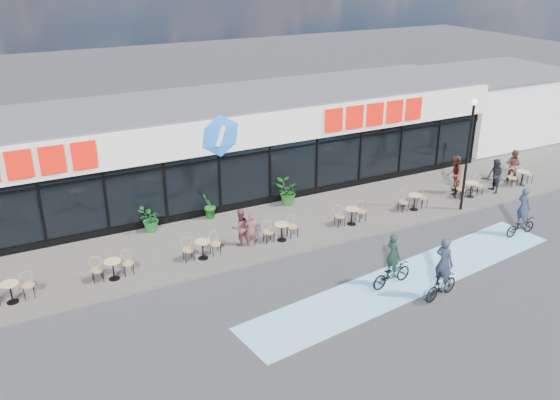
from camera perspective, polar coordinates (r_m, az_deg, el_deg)
name	(u,v)px	position (r m, az deg, el deg)	size (l,w,h in m)	color
ground	(294,286)	(21.47, 1.32, -8.24)	(120.00, 120.00, 0.00)	#28282B
sidewalk	(243,235)	(25.01, -3.57, -3.37)	(44.00, 5.00, 0.10)	#524F48
bike_lane	(409,279)	(22.38, 12.32, -7.40)	(14.00, 2.20, 0.01)	#6EB1D1
building	(197,148)	(28.87, -8.04, 5.01)	(30.60, 6.57, 4.75)	black
neighbour_building	(494,103)	(40.94, 19.87, 8.81)	(9.20, 7.20, 4.11)	silver
lamp_post	(469,146)	(27.48, 17.71, 5.01)	(0.28, 0.28, 5.15)	black
bistro_set_1	(10,289)	(22.14, -24.52, -7.83)	(1.54, 0.62, 0.90)	tan
bistro_set_2	(113,267)	(22.36, -15.82, -6.19)	(1.54, 0.62, 0.90)	tan
bistro_set_3	(202,247)	(23.09, -7.53, -4.49)	(1.54, 0.62, 0.90)	tan
bistro_set_4	(281,229)	(24.28, 0.06, -2.84)	(1.54, 0.62, 0.90)	tan
bistro_set_5	(351,214)	(25.87, 6.82, -1.32)	(1.54, 0.62, 0.90)	tan
bistro_set_6	(413,200)	(27.79, 12.71, 0.01)	(1.54, 0.62, 0.90)	tan
bistro_set_7	(470,187)	(29.98, 17.79, 1.17)	(1.54, 0.62, 0.90)	tan
bistro_set_8	(521,176)	(32.38, 22.15, 2.15)	(1.54, 0.62, 0.90)	tan
potted_plant_left	(151,220)	(25.51, -12.35, -1.85)	(0.99, 0.86, 1.10)	#18541E
potted_plant_mid	(209,206)	(26.28, -6.83, -0.61)	(0.65, 0.52, 1.18)	#165018
potted_plant_right	(287,192)	(27.57, 0.65, 0.75)	(1.09, 0.94, 1.21)	#195217
patron_left	(251,230)	(23.70, -2.82, -2.88)	(0.51, 0.34, 1.40)	brown
patron_right	(240,227)	(23.81, -3.85, -2.63)	(0.74, 0.58, 1.52)	#582D30
pedestrian_a	(495,176)	(30.72, 19.99, 2.18)	(0.82, 0.64, 1.69)	black
pedestrian_b	(513,165)	(32.78, 21.51, 3.17)	(0.80, 0.62, 1.64)	#53302A
pedestrian_c	(454,175)	(29.94, 16.43, 2.32)	(0.92, 0.72, 1.90)	#50251C
cyclist_a	(392,269)	(21.55, 10.73, -6.51)	(1.82, 0.85, 2.04)	black
cyclist_b	(522,219)	(26.74, 22.23, -1.68)	(1.57, 0.63, 2.15)	black
cyclist_c	(442,276)	(21.07, 15.37, -7.04)	(1.68, 0.79, 2.31)	black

